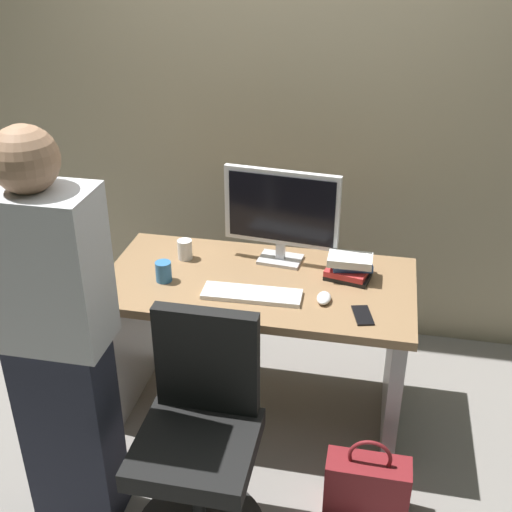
{
  "coord_description": "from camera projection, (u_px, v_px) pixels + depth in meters",
  "views": [
    {
      "loc": [
        0.5,
        -2.5,
        2.21
      ],
      "look_at": [
        0.0,
        -0.05,
        0.88
      ],
      "focal_mm": 45.81,
      "sensor_mm": 36.0,
      "label": 1
    }
  ],
  "objects": [
    {
      "name": "book_stack",
      "position": [
        349.0,
        267.0,
        2.93
      ],
      "size": [
        0.22,
        0.17,
        0.11
      ],
      "color": "black",
      "rests_on": "desk"
    },
    {
      "name": "desk",
      "position": [
        258.0,
        323.0,
        3.05
      ],
      "size": [
        1.4,
        0.71,
        0.73
      ],
      "color": "#93704C",
      "rests_on": "ground"
    },
    {
      "name": "ground_plane",
      "position": [
        258.0,
        406.0,
        3.29
      ],
      "size": [
        9.0,
        9.0,
        0.0
      ],
      "primitive_type": "plane",
      "color": "gray"
    },
    {
      "name": "monitor",
      "position": [
        281.0,
        212.0,
        2.98
      ],
      "size": [
        0.54,
        0.16,
        0.46
      ],
      "color": "silver",
      "rests_on": "desk"
    },
    {
      "name": "mouse",
      "position": [
        324.0,
        298.0,
        2.78
      ],
      "size": [
        0.06,
        0.1,
        0.03
      ],
      "primitive_type": "ellipsoid",
      "color": "white",
      "rests_on": "desk"
    },
    {
      "name": "cup_by_monitor",
      "position": [
        185.0,
        249.0,
        3.1
      ],
      "size": [
        0.07,
        0.07,
        0.1
      ],
      "primitive_type": "cylinder",
      "color": "silver",
      "rests_on": "desk"
    },
    {
      "name": "wall_back",
      "position": [
        292.0,
        68.0,
        3.33
      ],
      "size": [
        6.4,
        0.1,
        3.0
      ],
      "primitive_type": "cube",
      "color": "tan",
      "rests_on": "ground"
    },
    {
      "name": "person_at_desk",
      "position": [
        57.0,
        342.0,
        2.34
      ],
      "size": [
        0.4,
        0.24,
        1.64
      ],
      "color": "#262838",
      "rests_on": "ground"
    },
    {
      "name": "cup_near_keyboard",
      "position": [
        164.0,
        272.0,
        2.92
      ],
      "size": [
        0.07,
        0.07,
        0.09
      ],
      "primitive_type": "cylinder",
      "color": "#3372B2",
      "rests_on": "desk"
    },
    {
      "name": "cell_phone",
      "position": [
        363.0,
        315.0,
        2.68
      ],
      "size": [
        0.1,
        0.16,
        0.01
      ],
      "primitive_type": "cube",
      "rotation": [
        0.0,
        0.0,
        0.26
      ],
      "color": "black",
      "rests_on": "desk"
    },
    {
      "name": "keyboard",
      "position": [
        251.0,
        294.0,
        2.82
      ],
      "size": [
        0.43,
        0.14,
        0.02
      ],
      "primitive_type": "cube",
      "rotation": [
        0.0,
        0.0,
        0.03
      ],
      "color": "white",
      "rests_on": "desk"
    },
    {
      "name": "handbag",
      "position": [
        367.0,
        485.0,
        2.66
      ],
      "size": [
        0.34,
        0.14,
        0.38
      ],
      "color": "maroon",
      "rests_on": "ground"
    },
    {
      "name": "office_chair",
      "position": [
        200.0,
        444.0,
        2.47
      ],
      "size": [
        0.52,
        0.52,
        0.94
      ],
      "color": "black",
      "rests_on": "ground"
    }
  ]
}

